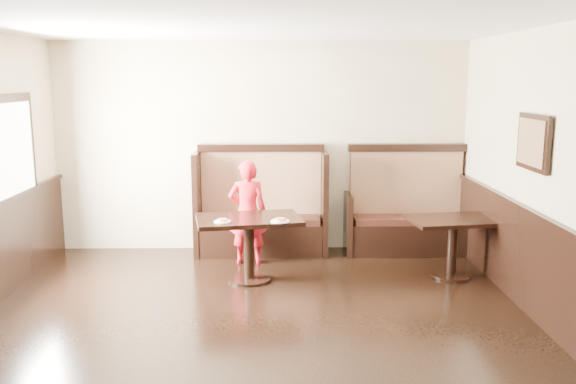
{
  "coord_description": "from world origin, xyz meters",
  "views": [
    {
      "loc": [
        0.21,
        -4.66,
        2.32
      ],
      "look_at": [
        0.34,
        2.35,
        1.0
      ],
      "focal_mm": 38.0,
      "sensor_mm": 36.0,
      "label": 1
    }
  ],
  "objects_px": {
    "booth_neighbor": "(406,217)",
    "table_neighbor": "(453,233)",
    "booth_main": "(261,214)",
    "table_main": "(249,232)",
    "child": "(248,212)"
  },
  "relations": [
    {
      "from": "booth_neighbor",
      "to": "table_neighbor",
      "type": "xyz_separation_m",
      "value": [
        0.32,
        -1.07,
        0.05
      ]
    },
    {
      "from": "booth_main",
      "to": "table_main",
      "type": "relative_size",
      "value": 1.36
    },
    {
      "from": "table_main",
      "to": "table_neighbor",
      "type": "height_order",
      "value": "table_main"
    },
    {
      "from": "booth_neighbor",
      "to": "table_neighbor",
      "type": "distance_m",
      "value": 1.12
    },
    {
      "from": "table_main",
      "to": "child",
      "type": "xyz_separation_m",
      "value": [
        -0.04,
        0.67,
        0.08
      ]
    },
    {
      "from": "table_neighbor",
      "to": "booth_neighbor",
      "type": "bearing_deg",
      "value": 98.65
    },
    {
      "from": "child",
      "to": "booth_neighbor",
      "type": "bearing_deg",
      "value": -166.98
    },
    {
      "from": "booth_main",
      "to": "booth_neighbor",
      "type": "relative_size",
      "value": 1.06
    },
    {
      "from": "booth_neighbor",
      "to": "table_neighbor",
      "type": "bearing_deg",
      "value": -73.27
    },
    {
      "from": "table_neighbor",
      "to": "booth_main",
      "type": "bearing_deg",
      "value": 146.66
    },
    {
      "from": "table_main",
      "to": "booth_main",
      "type": "bearing_deg",
      "value": 74.58
    },
    {
      "from": "booth_neighbor",
      "to": "child",
      "type": "relative_size",
      "value": 1.25
    },
    {
      "from": "booth_neighbor",
      "to": "booth_main",
      "type": "bearing_deg",
      "value": 179.95
    },
    {
      "from": "table_main",
      "to": "child",
      "type": "bearing_deg",
      "value": 83.91
    },
    {
      "from": "booth_neighbor",
      "to": "table_neighbor",
      "type": "height_order",
      "value": "booth_neighbor"
    }
  ]
}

